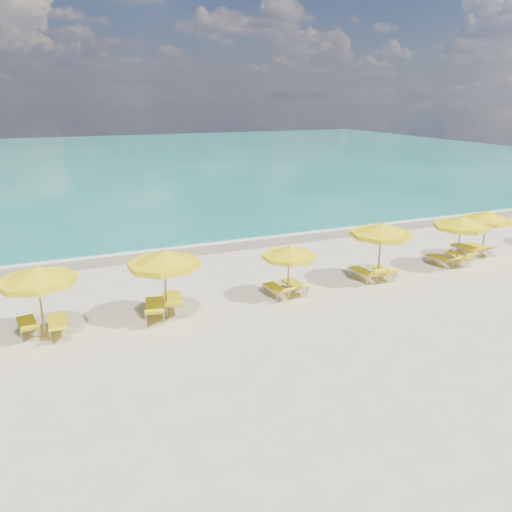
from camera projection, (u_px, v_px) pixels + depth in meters
name	position (u px, v px, depth m)	size (l,w,h in m)	color
ground_plane	(270.00, 295.00, 19.98)	(120.00, 120.00, 0.00)	beige
ocean	(112.00, 160.00, 62.14)	(120.00, 80.00, 0.30)	#16806C
wet_sand_band	(213.00, 246.00, 26.48)	(120.00, 2.60, 0.01)	tan
foam_line	(209.00, 242.00, 27.18)	(120.00, 1.20, 0.03)	white
whitecap_near	(81.00, 218.00, 32.71)	(14.00, 0.36, 0.05)	white
whitecap_far	(241.00, 186.00, 44.00)	(18.00, 0.30, 0.05)	white
umbrella_2	(37.00, 276.00, 15.84)	(2.57, 2.57, 2.50)	tan
umbrella_3	(164.00, 260.00, 17.25)	(3.20, 3.20, 2.58)	tan
umbrella_4	(289.00, 253.00, 19.23)	(2.73, 2.73, 2.14)	tan
umbrella_5	(381.00, 231.00, 20.84)	(2.93, 2.93, 2.63)	tan
umbrella_6	(461.00, 223.00, 22.61)	(2.73, 2.73, 2.46)	tan
umbrella_7	(487.00, 217.00, 24.02)	(3.11, 3.11, 2.39)	tan
lounger_2_left	(28.00, 328.00, 16.68)	(0.81, 1.80, 0.73)	#A5A8AD
lounger_2_right	(59.00, 327.00, 16.73)	(0.64, 1.90, 0.70)	#A5A8AD
lounger_3_left	(155.00, 311.00, 17.92)	(1.03, 2.12, 0.83)	#A5A8AD
lounger_3_right	(173.00, 304.00, 18.50)	(1.01, 2.12, 0.86)	#A5A8AD
lounger_4_left	(276.00, 292.00, 19.76)	(0.71, 1.72, 0.71)	#A5A8AD
lounger_4_right	(295.00, 287.00, 20.26)	(0.66, 1.67, 0.65)	#A5A8AD
lounger_5_left	(364.00, 276.00, 21.49)	(0.72, 1.79, 0.84)	#A5A8AD
lounger_5_right	(383.00, 274.00, 21.77)	(0.78, 1.65, 0.74)	#A5A8AD
lounger_6_left	(440.00, 261.00, 23.45)	(0.79, 1.73, 0.67)	#A5A8AD
lounger_6_right	(458.00, 259.00, 23.67)	(0.83, 1.76, 0.82)	#A5A8AD
lounger_7_left	(466.00, 251.00, 24.83)	(0.70, 1.93, 0.85)	#A5A8AD
lounger_7_right	(478.00, 249.00, 25.24)	(0.83, 1.79, 0.67)	#A5A8AD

